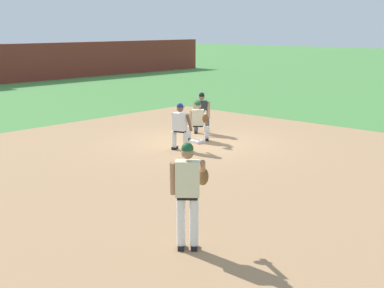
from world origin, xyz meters
name	(u,v)px	position (x,y,z in m)	size (l,w,h in m)	color
ground_plane	(197,143)	(0.00, 0.00, 0.00)	(160.00, 160.00, 0.00)	#47843D
infield_dirt_patch	(194,179)	(-3.25, -2.80, 0.00)	(18.00, 18.00, 0.01)	#A87F56
first_base_bag	(197,141)	(0.00, 0.00, 0.04)	(0.38, 0.38, 0.09)	white
baseball	(194,175)	(-3.06, -2.63, 0.04)	(0.07, 0.07, 0.07)	white
pitcher	(189,189)	(-6.45, -5.59, 1.06)	(0.85, 0.56, 1.86)	black
first_baseman	(198,119)	(0.23, 0.16, 0.73)	(0.76, 1.08, 1.34)	black
baserunner	(180,125)	(-1.16, -0.33, 0.79)	(0.55, 0.66, 1.46)	black
umpire	(202,111)	(1.29, 0.96, 0.79)	(0.66, 0.68, 1.46)	black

